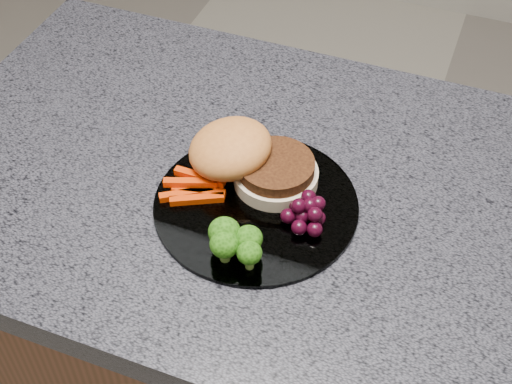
% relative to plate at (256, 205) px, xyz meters
% --- Properties ---
extents(countertop, '(1.20, 0.60, 0.04)m').
position_rel_plate_xyz_m(countertop, '(0.12, 0.05, -0.02)').
color(countertop, '#484750').
rests_on(countertop, island_cabinet).
extents(plate, '(0.26, 0.26, 0.01)m').
position_rel_plate_xyz_m(plate, '(0.00, 0.00, 0.00)').
color(plate, white).
rests_on(plate, countertop).
extents(burger, '(0.18, 0.12, 0.06)m').
position_rel_plate_xyz_m(burger, '(-0.03, 0.04, 0.03)').
color(burger, beige).
rests_on(burger, plate).
extents(carrot_sticks, '(0.08, 0.06, 0.02)m').
position_rel_plate_xyz_m(carrot_sticks, '(-0.08, -0.01, 0.01)').
color(carrot_sticks, red).
rests_on(carrot_sticks, plate).
extents(broccoli, '(0.07, 0.05, 0.05)m').
position_rel_plate_xyz_m(broccoli, '(0.01, -0.09, 0.03)').
color(broccoli, olive).
rests_on(broccoli, plate).
extents(grape_bunch, '(0.06, 0.06, 0.03)m').
position_rel_plate_xyz_m(grape_bunch, '(0.07, -0.01, 0.02)').
color(grape_bunch, black).
rests_on(grape_bunch, plate).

